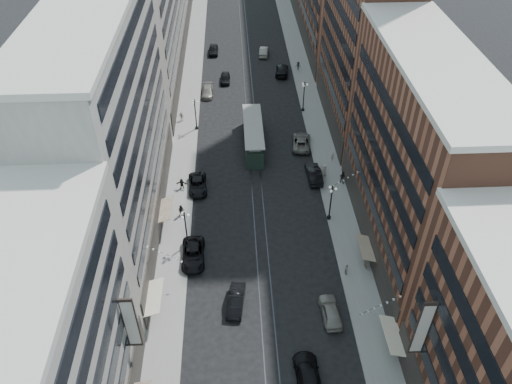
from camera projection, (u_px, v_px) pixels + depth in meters
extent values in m
plane|color=black|center=(251.00, 113.00, 87.40)|extent=(220.00, 220.00, 0.00)
cube|color=gray|center=(191.00, 87.00, 94.61)|extent=(4.00, 180.00, 0.15)
cube|color=gray|center=(306.00, 84.00, 95.47)|extent=(4.00, 180.00, 0.15)
cube|color=#2D2D33|center=(245.00, 86.00, 95.06)|extent=(0.12, 180.00, 0.02)
cube|color=#2D2D33|center=(252.00, 85.00, 95.11)|extent=(0.12, 180.00, 0.02)
cube|color=#A09A8E|center=(112.00, 131.00, 57.05)|extent=(8.00, 36.00, 28.00)
cube|color=brown|center=(413.00, 162.00, 55.81)|extent=(8.00, 30.00, 24.00)
cylinder|color=black|center=(188.00, 244.00, 62.26)|extent=(0.56, 0.56, 0.30)
cylinder|color=black|center=(186.00, 230.00, 60.69)|extent=(0.18, 0.18, 5.20)
sphere|color=black|center=(184.00, 213.00, 58.90)|extent=(0.24, 0.24, 0.24)
sphere|color=white|center=(188.00, 215.00, 59.18)|extent=(0.36, 0.36, 0.36)
sphere|color=white|center=(183.00, 213.00, 59.45)|extent=(0.36, 0.36, 0.36)
sphere|color=white|center=(182.00, 218.00, 58.85)|extent=(0.36, 0.36, 0.36)
cylinder|color=black|center=(197.00, 128.00, 83.01)|extent=(0.56, 0.56, 0.30)
cylinder|color=black|center=(196.00, 115.00, 81.45)|extent=(0.18, 0.18, 5.20)
sphere|color=black|center=(194.00, 100.00, 79.66)|extent=(0.24, 0.24, 0.24)
sphere|color=white|center=(197.00, 102.00, 79.93)|extent=(0.36, 0.36, 0.36)
sphere|color=white|center=(193.00, 101.00, 80.21)|extent=(0.36, 0.36, 0.36)
sphere|color=white|center=(193.00, 103.00, 79.61)|extent=(0.36, 0.36, 0.36)
cylinder|color=black|center=(329.00, 217.00, 66.05)|extent=(0.56, 0.56, 0.30)
cylinder|color=black|center=(331.00, 203.00, 64.48)|extent=(0.18, 0.18, 5.20)
sphere|color=black|center=(333.00, 187.00, 62.70)|extent=(0.24, 0.24, 0.24)
sphere|color=white|center=(336.00, 189.00, 62.97)|extent=(0.36, 0.36, 0.36)
sphere|color=white|center=(330.00, 187.00, 63.24)|extent=(0.36, 0.36, 0.36)
sphere|color=white|center=(331.00, 191.00, 62.64)|extent=(0.36, 0.36, 0.36)
cylinder|color=black|center=(303.00, 110.00, 87.57)|extent=(0.56, 0.56, 0.30)
cylinder|color=black|center=(304.00, 97.00, 86.01)|extent=(0.18, 0.18, 5.20)
sphere|color=black|center=(305.00, 83.00, 84.22)|extent=(0.24, 0.24, 0.24)
sphere|color=white|center=(307.00, 85.00, 84.49)|extent=(0.36, 0.36, 0.36)
sphere|color=white|center=(303.00, 84.00, 84.77)|extent=(0.36, 0.36, 0.36)
sphere|color=white|center=(304.00, 86.00, 84.17)|extent=(0.36, 0.36, 0.36)
cube|color=#1F3227|center=(253.00, 138.00, 78.75)|extent=(2.71, 13.01, 2.82)
cube|color=gray|center=(253.00, 128.00, 77.65)|extent=(1.73, 11.92, 0.65)
cube|color=gray|center=(253.00, 126.00, 77.37)|extent=(2.93, 13.23, 0.16)
cylinder|color=black|center=(255.00, 161.00, 75.66)|extent=(2.49, 0.76, 0.76)
cylinder|color=black|center=(252.00, 127.00, 83.16)|extent=(2.49, 0.76, 0.76)
imported|color=black|center=(193.00, 254.00, 60.23)|extent=(2.85, 5.92, 1.63)
imported|color=gray|center=(330.00, 311.00, 53.77)|extent=(2.21, 4.97, 1.66)
imported|color=black|center=(236.00, 301.00, 54.89)|extent=(2.33, 5.02, 1.59)
imported|color=black|center=(308.00, 376.00, 47.93)|extent=(2.61, 5.91, 1.69)
imported|color=black|center=(181.00, 211.00, 65.98)|extent=(0.90, 0.57, 1.76)
imported|color=#A9A18C|center=(346.00, 269.00, 58.21)|extent=(0.44, 0.92, 1.56)
imported|color=black|center=(198.00, 185.00, 70.64)|extent=(2.86, 5.57, 1.51)
imported|color=gray|center=(207.00, 91.00, 91.82)|extent=(2.13, 5.04, 1.45)
imported|color=black|center=(213.00, 50.00, 105.69)|extent=(2.09, 4.92, 1.66)
imported|color=black|center=(314.00, 174.00, 72.38)|extent=(2.11, 5.44, 1.77)
imported|color=#67645B|center=(301.00, 142.00, 78.90)|extent=(3.44, 6.26, 1.66)
imported|color=black|center=(282.00, 70.00, 98.23)|extent=(3.19, 6.19, 1.72)
imported|color=black|center=(225.00, 78.00, 95.82)|extent=(1.91, 4.48, 1.51)
imported|color=gray|center=(264.00, 51.00, 105.06)|extent=(2.29, 5.09, 1.62)
imported|color=black|center=(182.00, 184.00, 70.51)|extent=(1.55, 0.59, 1.63)
imported|color=#A49988|center=(182.00, 116.00, 84.60)|extent=(1.02, 0.72, 1.58)
imported|color=black|center=(342.00, 177.00, 71.45)|extent=(1.05, 1.01, 1.94)
imported|color=#BCAC9B|center=(332.00, 156.00, 75.79)|extent=(0.65, 0.57, 1.50)
imported|color=black|center=(298.00, 66.00, 99.37)|extent=(1.14, 0.60, 1.68)
imported|color=#ADA190|center=(324.00, 170.00, 72.69)|extent=(1.01, 1.06, 1.94)
imported|color=#A8A38B|center=(366.00, 262.00, 59.04)|extent=(0.69, 1.53, 1.59)
imported|color=black|center=(364.00, 246.00, 60.96)|extent=(0.95, 0.76, 1.71)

